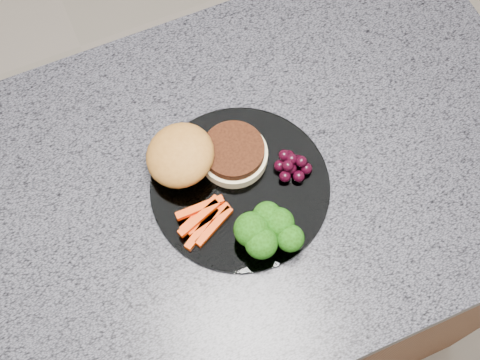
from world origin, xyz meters
The scene contains 8 objects.
room centered at (0.00, 0.00, 1.35)m, with size 4.02×4.02×2.70m.
island_cabinet centered at (0.00, 0.00, 0.43)m, with size 1.20×0.60×0.86m, color brown.
countertop centered at (0.00, 0.00, 0.88)m, with size 1.20×0.60×0.04m, color #4E4E59.
plate centered at (0.12, -0.02, 0.90)m, with size 0.26×0.26×0.01m, color white.
burger centered at (0.08, 0.04, 0.93)m, with size 0.19×0.14×0.05m.
carrot_sticks centered at (0.05, -0.05, 0.91)m, with size 0.08×0.06×0.02m.
broccoli centered at (0.12, -0.10, 0.94)m, with size 0.09×0.08×0.06m.
grape_bunch centered at (0.20, -0.02, 0.92)m, with size 0.05×0.05×0.03m.
Camera 1 is at (-0.04, -0.37, 1.79)m, focal length 50.00 mm.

